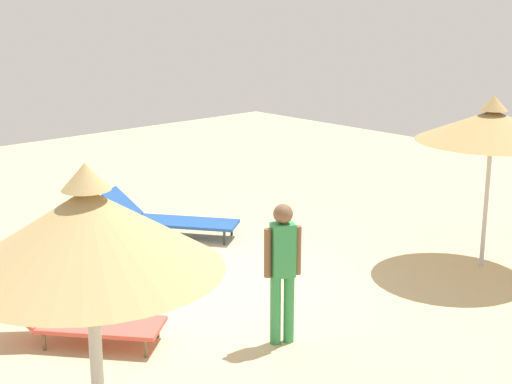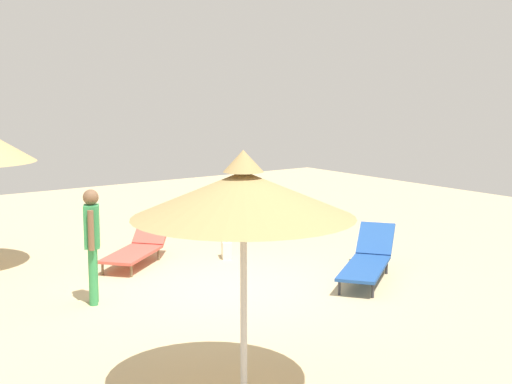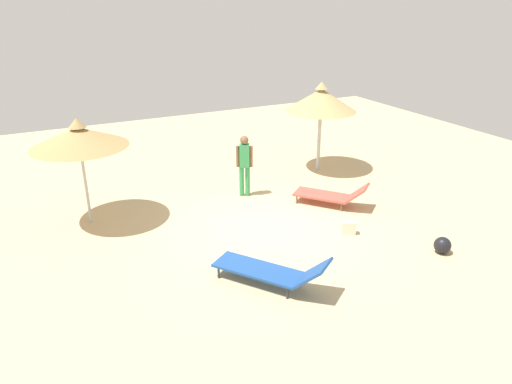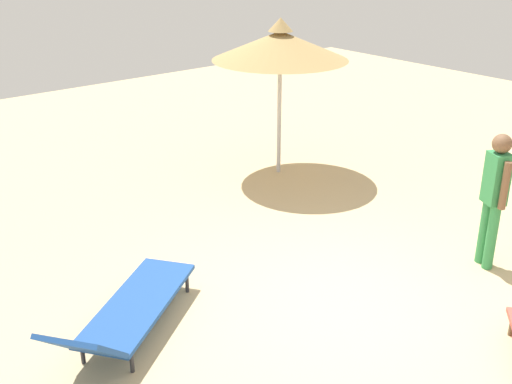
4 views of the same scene
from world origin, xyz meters
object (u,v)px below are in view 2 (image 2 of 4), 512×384
lounge_chair_front (368,260)px  handbag (227,249)px  lounge_chair_center (138,247)px  beach_ball (256,227)px  parasol_umbrella_back (243,194)px  person_standing_edge (92,239)px

lounge_chair_front → handbag: (-1.09, 2.65, -0.16)m
lounge_chair_center → beach_ball: size_ratio=5.09×
parasol_umbrella_back → handbag: parasol_umbrella_back is taller
parasol_umbrella_back → lounge_chair_center: 6.52m
parasol_umbrella_back → handbag: bearing=57.7°
handbag → person_standing_edge: bearing=-159.6°
lounge_chair_center → person_standing_edge: (-1.65, -1.80, 0.69)m
lounge_chair_front → handbag: lounge_chair_front is taller
lounge_chair_center → person_standing_edge: size_ratio=1.09×
person_standing_edge → handbag: 3.52m
beach_ball → lounge_chair_center: bearing=-167.8°
lounge_chair_front → lounge_chair_center: size_ratio=1.18×
lounge_chair_front → lounge_chair_center: lounge_chair_front is taller
person_standing_edge → handbag: (3.21, 1.19, -0.82)m
lounge_chair_center → handbag: 1.68m
lounge_chair_front → beach_ball: bearing=81.9°
handbag → beach_ball: handbag is taller
lounge_chair_front → person_standing_edge: 4.59m
parasol_umbrella_back → person_standing_edge: 4.34m
lounge_chair_front → person_standing_edge: person_standing_edge is taller
lounge_chair_front → lounge_chair_center: 4.20m
beach_ball → person_standing_edge: bearing=-152.9°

